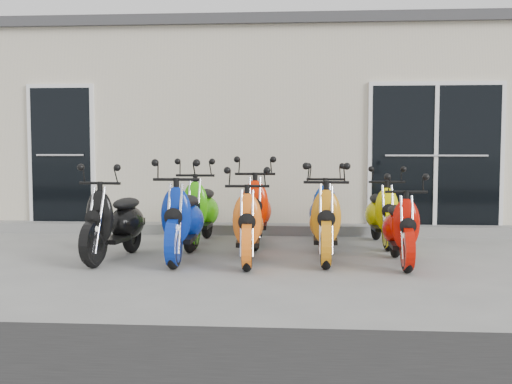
% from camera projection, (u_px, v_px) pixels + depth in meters
% --- Properties ---
extents(ground, '(80.00, 80.00, 0.00)m').
position_uv_depth(ground, '(252.00, 257.00, 7.80)').
color(ground, gray).
rests_on(ground, ground).
extents(building, '(14.00, 6.00, 3.20)m').
position_uv_depth(building, '(273.00, 133.00, 12.85)').
color(building, beige).
rests_on(building, ground).
extents(roof_cap, '(14.20, 6.20, 0.16)m').
position_uv_depth(roof_cap, '(274.00, 48.00, 12.73)').
color(roof_cap, '#3F3F42').
rests_on(roof_cap, building).
extents(front_step, '(14.00, 0.40, 0.15)m').
position_uv_depth(front_step, '(263.00, 229.00, 9.80)').
color(front_step, gray).
rests_on(front_step, ground).
extents(door_left, '(1.07, 0.08, 2.22)m').
position_uv_depth(door_left, '(62.00, 151.00, 10.11)').
color(door_left, black).
rests_on(door_left, front_step).
extents(door_right, '(2.02, 0.08, 2.22)m').
position_uv_depth(door_right, '(436.00, 152.00, 9.67)').
color(door_right, black).
rests_on(door_right, front_step).
extents(scooter_front_black, '(0.80, 1.63, 1.16)m').
position_uv_depth(scooter_front_black, '(114.00, 211.00, 7.58)').
color(scooter_front_black, black).
rests_on(scooter_front_black, ground).
extents(scooter_front_blue, '(0.62, 1.65, 1.21)m').
position_uv_depth(scooter_front_blue, '(182.00, 209.00, 7.55)').
color(scooter_front_blue, '#072493').
rests_on(scooter_front_blue, ground).
extents(scooter_front_orange_a, '(0.66, 1.57, 1.13)m').
position_uv_depth(scooter_front_orange_a, '(248.00, 214.00, 7.39)').
color(scooter_front_orange_a, orange).
rests_on(scooter_front_orange_a, ground).
extents(scooter_front_orange_b, '(0.60, 1.60, 1.17)m').
position_uv_depth(scooter_front_orange_b, '(325.00, 211.00, 7.52)').
color(scooter_front_orange_b, orange).
rests_on(scooter_front_orange_b, ground).
extents(scooter_front_red, '(0.52, 1.44, 1.06)m').
position_uv_depth(scooter_front_red, '(401.00, 218.00, 7.27)').
color(scooter_front_red, '#B50B01').
rests_on(scooter_front_red, ground).
extents(scooter_back_green, '(0.62, 1.62, 1.19)m').
position_uv_depth(scooter_back_green, '(201.00, 201.00, 8.80)').
color(scooter_back_green, '#36AE0C').
rests_on(scooter_back_green, ground).
extents(scooter_back_red, '(0.65, 1.67, 1.22)m').
position_uv_depth(scooter_back_red, '(256.00, 200.00, 8.72)').
color(scooter_back_red, red).
rests_on(scooter_back_red, ground).
extents(scooter_back_blue, '(0.60, 1.55, 1.13)m').
position_uv_depth(scooter_back_blue, '(323.00, 203.00, 8.72)').
color(scooter_back_blue, '#042E99').
rests_on(scooter_back_blue, ground).
extents(scooter_back_yellow, '(0.62, 1.51, 1.09)m').
position_uv_depth(scooter_back_yellow, '(382.00, 205.00, 8.69)').
color(scooter_back_yellow, '#D4C700').
rests_on(scooter_back_yellow, ground).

